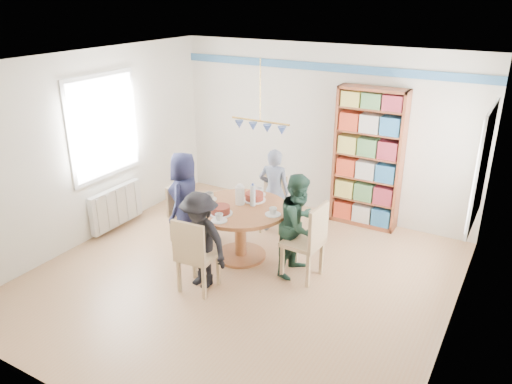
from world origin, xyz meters
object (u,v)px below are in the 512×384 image
Objects in this scene: person_right at (299,225)px; bookshelf at (368,160)px; person_left at (185,199)px; chair_right at (309,239)px; person_near at (200,240)px; dining_table at (240,220)px; chair_left at (180,209)px; chair_near at (194,253)px; person_far at (274,191)px; chair_far at (274,200)px; radiator at (116,207)px.

person_right is 1.89m from bookshelf.
person_left is at bearing -137.00° from bookshelf.
person_right is at bearing -98.22° from bookshelf.
chair_right is 1.35m from person_near.
dining_table is 1.05m from chair_left.
person_near is (-0.02, 0.16, 0.08)m from chair_near.
person_right is at bearing 121.45° from person_far.
bookshelf is (1.10, 0.93, 0.40)m from person_far.
chair_near reaches higher than dining_table.
dining_table is at bearing -120.98° from bookshelf.
person_right is (1.90, 0.00, 0.21)m from chair_left.
chair_left is at bearing 94.44° from person_right.
person_right is (0.86, 0.04, 0.12)m from dining_table.
chair_left is 1.35m from person_near.
chair_far is 0.67× the size of person_near.
chair_near is 0.18m from person_near.
person_right is at bearing 0.05° from chair_left.
chair_near is at bearing 144.56° from person_right.
chair_near is 0.72× the size of person_right.
chair_right is 0.48× the size of bookshelf.
person_left is (-1.94, 0.03, 0.12)m from chair_right.
person_left is 0.64× the size of bookshelf.
dining_table is at bearing 4.76° from radiator.
person_left is 1.10× the size of person_near.
person_far is (1.06, 0.90, 0.19)m from chair_left.
chair_left is 1.41m from person_far.
person_right is at bearing 154.67° from chair_right.
chair_near is (1.03, -1.05, 0.07)m from chair_left.
person_left is at bearing -178.44° from dining_table.
chair_far is at bearing 90.17° from chair_near.
dining_table is at bearing -1.88° from chair_left.
bookshelf reaches higher than person_left.
person_left reaches higher than chair_near.
person_left is at bearing 7.12° from radiator.
chair_left is 1.47m from chair_near.
chair_right is at bearing 2.30° from radiator.
chair_near is 3.14m from bookshelf.
person_right reaches higher than dining_table.
dining_table is at bearing 96.81° from person_right.
person_left is at bearing 34.77° from person_far.
radiator is at bearing -175.24° from dining_table.
person_far is at bearing -140.02° from bookshelf.
chair_left is at bearing 11.10° from radiator.
chair_left is 1.92m from person_right.
chair_left is 1.01× the size of chair_far.
person_far reaches higher than chair_right.
dining_table is 1.01m from chair_near.
chair_far is (-1.06, 1.07, -0.11)m from chair_right.
chair_right is 0.76× the size of person_right.
radiator is 0.80× the size of person_near.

